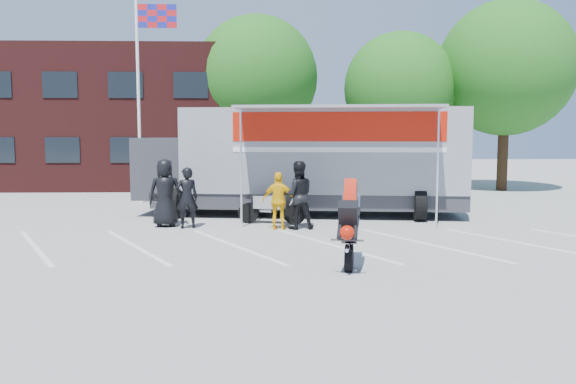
{
  "coord_description": "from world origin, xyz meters",
  "views": [
    {
      "loc": [
        -1.3,
        -12.51,
        2.69
      ],
      "look_at": [
        -0.88,
        1.15,
        1.3
      ],
      "focal_mm": 35.0,
      "sensor_mm": 36.0,
      "label": 1
    }
  ],
  "objects": [
    {
      "name": "flagpole",
      "position": [
        -6.24,
        10.0,
        5.05
      ],
      "size": [
        1.61,
        0.12,
        8.0
      ],
      "color": "white",
      "rests_on": "ground"
    },
    {
      "name": "transporter_truck",
      "position": [
        -0.05,
        6.29,
        0.0
      ],
      "size": [
        11.76,
        6.71,
        3.56
      ],
      "primitive_type": null,
      "rotation": [
        0.0,
        0.0,
        -0.12
      ],
      "color": "gray",
      "rests_on": "ground"
    },
    {
      "name": "tree_left",
      "position": [
        -2.0,
        16.0,
        5.57
      ],
      "size": [
        6.12,
        6.12,
        8.64
      ],
      "color": "#382314",
      "rests_on": "ground"
    },
    {
      "name": "spectator_leather_a",
      "position": [
        -4.4,
        3.99,
        1.0
      ],
      "size": [
        1.03,
        0.73,
        2.0
      ],
      "primitive_type": "imported",
      "rotation": [
        0.0,
        0.0,
        3.24
      ],
      "color": "black",
      "rests_on": "ground"
    },
    {
      "name": "spectator_leather_c",
      "position": [
        -0.53,
        3.44,
        0.98
      ],
      "size": [
        1.04,
        0.85,
        1.95
      ],
      "primitive_type": "imported",
      "rotation": [
        0.0,
        0.0,
        3.27
      ],
      "color": "black",
      "rests_on": "ground"
    },
    {
      "name": "office_building",
      "position": [
        -10.0,
        18.0,
        3.5
      ],
      "size": [
        18.0,
        8.0,
        7.0
      ],
      "primitive_type": "cube",
      "color": "#401514",
      "rests_on": "ground"
    },
    {
      "name": "parked_motorcycle",
      "position": [
        -1.29,
        4.33,
        0.0
      ],
      "size": [
        2.23,
        1.25,
        1.11
      ],
      "primitive_type": null,
      "rotation": [
        0.0,
        0.0,
        1.3
      ],
      "color": "#A6A6AB",
      "rests_on": "ground"
    },
    {
      "name": "parking_bay_lines",
      "position": [
        0.0,
        1.0,
        0.01
      ],
      "size": [
        18.09,
        13.33,
        0.01
      ],
      "primitive_type": "cube",
      "rotation": [
        0.0,
        0.0,
        0.52
      ],
      "color": "white",
      "rests_on": "ground"
    },
    {
      "name": "spectator_hivis",
      "position": [
        -1.07,
        3.36,
        0.82
      ],
      "size": [
        1.01,
        0.53,
        1.65
      ],
      "primitive_type": "imported",
      "rotation": [
        0.0,
        0.0,
        3.01
      ],
      "color": "yellow",
      "rests_on": "ground"
    },
    {
      "name": "tree_right",
      "position": [
        10.0,
        14.5,
        5.88
      ],
      "size": [
        6.46,
        6.46,
        9.12
      ],
      "color": "#382314",
      "rests_on": "ground"
    },
    {
      "name": "ground",
      "position": [
        0.0,
        0.0,
        0.0
      ],
      "size": [
        100.0,
        100.0,
        0.0
      ],
      "primitive_type": "plane",
      "color": "#9A9A95",
      "rests_on": "ground"
    },
    {
      "name": "spectator_leather_b",
      "position": [
        -3.73,
        3.66,
        0.89
      ],
      "size": [
        0.74,
        0.59,
        1.77
      ],
      "primitive_type": "imported",
      "rotation": [
        0.0,
        0.0,
        3.42
      ],
      "color": "black",
      "rests_on": "ground"
    },
    {
      "name": "tree_mid",
      "position": [
        5.0,
        15.0,
        4.94
      ],
      "size": [
        5.44,
        5.44,
        7.68
      ],
      "color": "#382314",
      "rests_on": "ground"
    },
    {
      "name": "stunt_bike_rider",
      "position": [
        0.38,
        -0.99,
        0.0
      ],
      "size": [
        1.14,
        1.84,
        2.01
      ],
      "primitive_type": null,
      "rotation": [
        0.0,
        0.0,
        -0.21
      ],
      "color": "black",
      "rests_on": "ground"
    }
  ]
}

